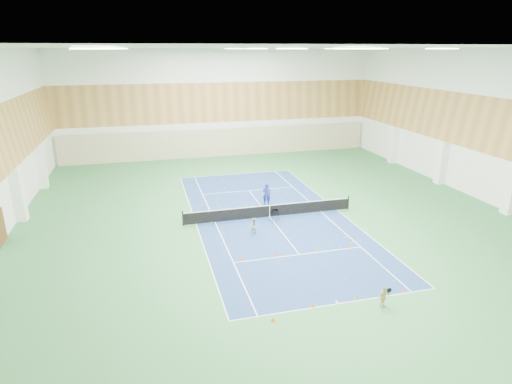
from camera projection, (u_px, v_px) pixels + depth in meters
ground at (270, 217)px, 31.90m from camera, size 40.00×40.00×0.00m
room_shell at (270, 137)px, 29.99m from camera, size 36.00×40.00×12.00m
wood_cladding at (271, 109)px, 29.36m from camera, size 36.00×40.00×8.00m
ceiling_light_grid at (271, 49)px, 28.11m from camera, size 21.40×25.40×0.06m
court_surface at (270, 217)px, 31.90m from camera, size 10.97×23.77×0.01m
tennis_balls_scatter at (270, 216)px, 31.89m from camera, size 10.57×22.77×0.07m
tennis_net at (270, 210)px, 31.73m from camera, size 12.80×0.10×1.10m
back_curtain at (221, 143)px, 49.49m from camera, size 35.40×0.16×3.20m
door_left_b at (0, 228)px, 27.20m from camera, size 0.08×1.80×2.20m
coach at (267, 194)px, 34.13m from camera, size 0.77×0.65×1.79m
child_court at (255, 226)px, 28.74m from camera, size 0.60×0.48×1.17m
child_apron at (383, 297)px, 20.60m from camera, size 0.71×0.46×1.12m
ball_cart at (275, 216)px, 30.85m from camera, size 0.55×0.55×0.92m
cone_svc_a at (241, 258)px, 25.33m from camera, size 0.21×0.21×0.24m
cone_svc_b at (277, 253)px, 25.93m from camera, size 0.23×0.23×0.25m
cone_svc_c at (316, 248)px, 26.62m from camera, size 0.20×0.20×0.22m
cone_svc_d at (351, 245)px, 27.09m from camera, size 0.21×0.21×0.24m
cone_base_a at (273, 319)px, 19.65m from camera, size 0.21×0.21×0.23m
cone_base_b at (313, 305)px, 20.74m from camera, size 0.21×0.21×0.23m
cone_base_c at (357, 296)px, 21.49m from camera, size 0.18×0.18×0.20m
cone_base_d at (403, 290)px, 22.05m from camera, size 0.18×0.18×0.19m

